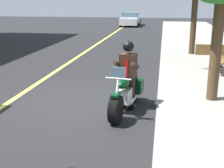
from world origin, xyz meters
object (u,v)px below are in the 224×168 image
Objects in this scene: motorcycle_main at (126,93)px; car_silver at (130,19)px; bench_sidewalk at (220,56)px; rider_main at (128,69)px.

car_silver reaches higher than motorcycle_main.
motorcycle_main is at bearing -34.41° from bench_sidewalk.
rider_main is at bearing 172.81° from motorcycle_main.
car_silver is at bearing -173.93° from rider_main.
motorcycle_main reaches higher than bench_sidewalk.
car_silver reaches higher than bench_sidewalk.
car_silver is (-25.39, -2.66, 0.24)m from motorcycle_main.
rider_main is 0.96× the size of bench_sidewalk.
motorcycle_main is 1.22× the size of bench_sidewalk.
bench_sidewalk is (-4.16, 2.95, -0.32)m from rider_main.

